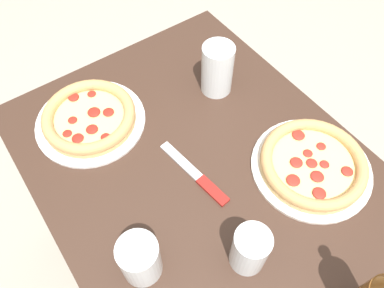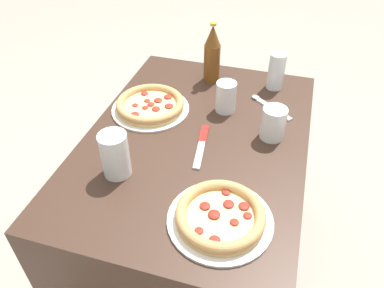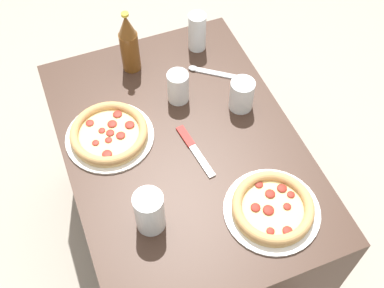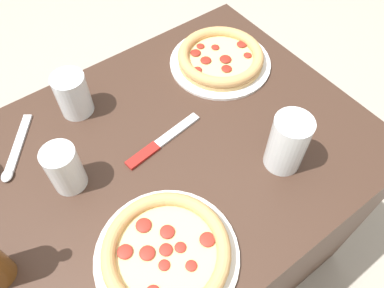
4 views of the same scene
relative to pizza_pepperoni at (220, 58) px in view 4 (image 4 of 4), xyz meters
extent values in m
plane|color=#A89E8E|center=(-0.32, -0.16, -0.73)|extent=(8.00, 8.00, 0.00)
cube|color=#3D281E|center=(-0.32, -0.16, -0.37)|extent=(1.03, 0.73, 0.71)
cylinder|color=white|center=(0.00, 0.00, -0.02)|extent=(0.28, 0.28, 0.01)
cylinder|color=tan|center=(0.00, 0.00, -0.01)|extent=(0.23, 0.23, 0.01)
cylinder|color=#EACC7F|center=(0.00, 0.00, 0.00)|extent=(0.21, 0.21, 0.00)
torus|color=tan|center=(0.00, 0.00, 0.01)|extent=(0.24, 0.24, 0.03)
ellipsoid|color=maroon|center=(0.00, -0.02, 0.01)|extent=(0.03, 0.03, 0.01)
ellipsoid|color=maroon|center=(-0.02, -0.05, 0.01)|extent=(0.03, 0.03, 0.01)
ellipsoid|color=maroon|center=(-0.05, 0.05, 0.01)|extent=(0.03, 0.03, 0.01)
ellipsoid|color=maroon|center=(0.08, 0.00, 0.01)|extent=(0.03, 0.03, 0.01)
ellipsoid|color=maroon|center=(0.01, 0.04, 0.01)|extent=(0.02, 0.02, 0.01)
ellipsoid|color=maroon|center=(-0.04, 0.01, 0.01)|extent=(0.03, 0.03, 0.01)
ellipsoid|color=maroon|center=(-0.02, 0.07, 0.01)|extent=(0.02, 0.02, 0.01)
ellipsoid|color=maroon|center=(0.06, -0.04, 0.01)|extent=(0.02, 0.02, 0.01)
ellipsoid|color=maroon|center=(-0.08, 0.00, 0.01)|extent=(0.02, 0.02, 0.01)
cylinder|color=silver|center=(-0.43, -0.36, -0.02)|extent=(0.28, 0.28, 0.01)
cylinder|color=#DBB775|center=(-0.43, -0.36, -0.01)|extent=(0.24, 0.24, 0.01)
cylinder|color=#EACC7F|center=(-0.43, -0.36, 0.00)|extent=(0.22, 0.22, 0.00)
torus|color=tan|center=(-0.43, -0.36, 0.01)|extent=(0.25, 0.25, 0.03)
ellipsoid|color=maroon|center=(-0.40, -0.33, 0.01)|extent=(0.03, 0.03, 0.01)
ellipsoid|color=maroon|center=(-0.46, -0.34, 0.01)|extent=(0.03, 0.03, 0.01)
ellipsoid|color=maroon|center=(-0.40, -0.41, 0.01)|extent=(0.02, 0.02, 0.00)
ellipsoid|color=maroon|center=(-0.44, -0.38, 0.01)|extent=(0.02, 0.02, 0.00)
ellipsoid|color=maroon|center=(-0.43, -0.29, 0.01)|extent=(0.03, 0.03, 0.01)
ellipsoid|color=maroon|center=(-0.49, -0.32, 0.01)|extent=(0.03, 0.03, 0.01)
ellipsoid|color=maroon|center=(-0.35, -0.39, 0.01)|extent=(0.03, 0.03, 0.01)
ellipsoid|color=maroon|center=(-0.40, -0.37, 0.01)|extent=(0.02, 0.02, 0.01)
ellipsoid|color=maroon|center=(-0.43, -0.36, 0.01)|extent=(0.03, 0.03, 0.01)
cylinder|color=white|center=(-0.39, 0.08, 0.04)|extent=(0.08, 0.08, 0.11)
cylinder|color=orange|center=(-0.39, 0.08, 0.02)|extent=(0.07, 0.07, 0.07)
cylinder|color=white|center=(-0.09, -0.34, 0.05)|extent=(0.08, 0.08, 0.14)
cylinder|color=#935123|center=(-0.09, -0.34, 0.04)|extent=(0.07, 0.07, 0.12)
cylinder|color=white|center=(-0.50, -0.10, 0.04)|extent=(0.07, 0.07, 0.11)
cylinder|color=silver|center=(-0.50, -0.10, 0.01)|extent=(0.06, 0.06, 0.06)
cube|color=maroon|center=(-0.34, -0.14, -0.02)|extent=(0.09, 0.04, 0.01)
cube|color=silver|center=(-0.23, -0.12, -0.02)|extent=(0.13, 0.04, 0.01)
cube|color=silver|center=(-0.55, 0.07, -0.02)|extent=(0.12, 0.14, 0.01)
ellipsoid|color=silver|center=(-0.61, 0.00, -0.01)|extent=(0.04, 0.04, 0.01)
camera|label=1|loc=(-0.63, 0.13, 0.75)|focal=35.00mm
camera|label=2|loc=(0.62, 0.11, 0.77)|focal=35.00mm
camera|label=3|loc=(0.52, -0.45, 1.22)|focal=45.00mm
camera|label=4|loc=(-0.53, -0.59, 0.70)|focal=35.00mm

